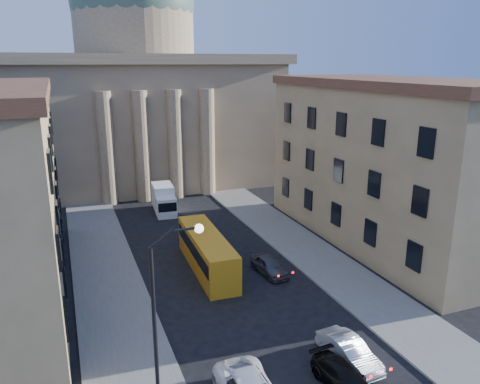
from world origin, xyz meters
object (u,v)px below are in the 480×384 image
object	(u,v)px
car_right_near	(349,351)
city_bus	(207,251)
box_truck	(164,200)
street_lamp	(164,299)

from	to	relation	value
car_right_near	city_bus	distance (m)	14.94
city_bus	box_truck	xyz separation A→B (m)	(0.00, 15.97, -0.18)
car_right_near	box_truck	world-z (taller)	box_truck
street_lamp	car_right_near	distance (m)	10.90
car_right_near	city_bus	size ratio (longest dim) A/B	0.41
street_lamp	car_right_near	bearing A→B (deg)	-6.10
car_right_near	city_bus	world-z (taller)	city_bus
street_lamp	city_bus	xyz separation A→B (m)	(6.17, 13.41, -3.72)
street_lamp	car_right_near	xyz separation A→B (m)	(9.83, -1.05, -4.57)
box_truck	city_bus	bearing A→B (deg)	-85.65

